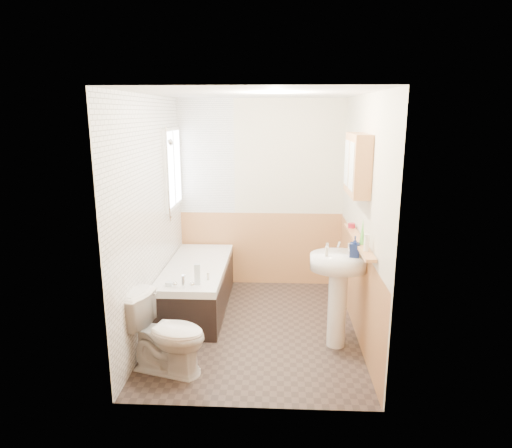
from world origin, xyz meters
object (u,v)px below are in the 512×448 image
(sink, at_px, (338,281))
(bathtub, at_px, (197,286))
(medicine_cabinet, at_px, (357,165))
(toilet, at_px, (167,334))
(pine_shelf, at_px, (358,241))

(sink, bearing_deg, bathtub, 162.88)
(bathtub, bearing_deg, medicine_cabinet, -18.19)
(toilet, relative_size, pine_shelf, 0.57)
(medicine_cabinet, bearing_deg, pine_shelf, -78.05)
(medicine_cabinet, bearing_deg, toilet, -155.46)
(toilet, distance_m, medicine_cabinet, 2.43)
(toilet, xyz_separation_m, pine_shelf, (1.80, 0.68, 0.71))
(medicine_cabinet, bearing_deg, bathtub, 161.81)
(bathtub, bearing_deg, sink, -27.91)
(toilet, height_order, medicine_cabinet, medicine_cabinet)
(bathtub, height_order, pine_shelf, pine_shelf)
(bathtub, relative_size, medicine_cabinet, 2.55)
(toilet, relative_size, medicine_cabinet, 1.12)
(pine_shelf, bearing_deg, medicine_cabinet, 101.95)
(pine_shelf, distance_m, medicine_cabinet, 0.75)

